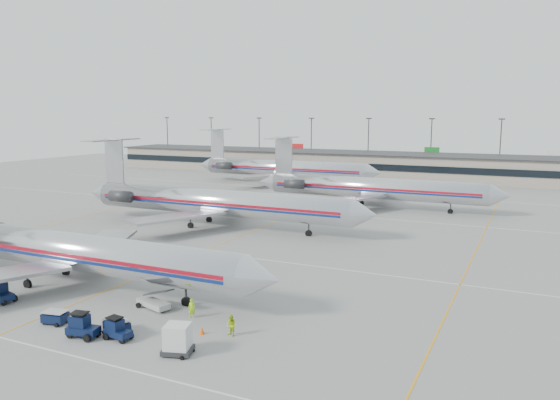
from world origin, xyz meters
The scene contains 19 objects.
ground centered at (0.00, 0.00, 0.00)m, with size 260.00×260.00×0.00m, color gray.
apron_markings centered at (0.00, 10.00, 0.01)m, with size 160.00×0.15×0.02m, color silver.
terminal centered at (0.00, 97.97, 3.16)m, with size 162.00×17.00×6.25m.
light_mast_row centered at (0.00, 112.00, 8.58)m, with size 163.60×0.40×15.28m.
jet_foreground centered at (-5.60, -6.35, 3.50)m, with size 46.03×27.11×12.05m.
jet_second_row centered at (-7.11, 23.53, 3.69)m, with size 48.54×28.58×12.71m.
jet_third_row centered at (9.40, 49.26, 3.58)m, with size 45.15×27.77×12.35m.
jet_back_row centered at (-19.00, 72.80, 3.75)m, with size 47.26×29.07×12.92m.
tug_left centered at (-6.32, -12.58, 0.91)m, with size 2.67×1.77×1.99m.
tug_center centered at (6.02, -15.32, 0.87)m, with size 2.53×1.61×1.91m.
tug_right centered at (8.64, -14.49, 0.77)m, with size 2.20×1.29×1.70m.
cart_inner centered at (2.09, -14.23, 0.55)m, with size 2.04×1.59×1.04m.
cart_outer centered at (7.91, -13.67, 0.59)m, with size 2.30×1.92×1.11m.
uld_container centered at (14.22, -14.63, 1.08)m, with size 2.44×2.21×2.14m.
belt_loader centered at (7.05, -8.08, 0.57)m, with size 4.15×2.17×2.12m.
ramp_worker_near centered at (11.20, -8.49, 0.80)m, with size 0.58×0.38×1.59m, color #ACED16.
ramp_worker_far centered at (16.03, -10.37, 0.83)m, with size 0.80×0.63×1.65m, color #B2D614.
cone_right centered at (13.82, -10.99, 0.28)m, with size 0.41×0.41×0.56m, color #FF5908.
cone_left centered at (-10.32, -9.34, 0.34)m, with size 0.50×0.50×0.68m, color #FF5908.
Camera 1 is at (35.95, -44.03, 16.59)m, focal length 35.00 mm.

